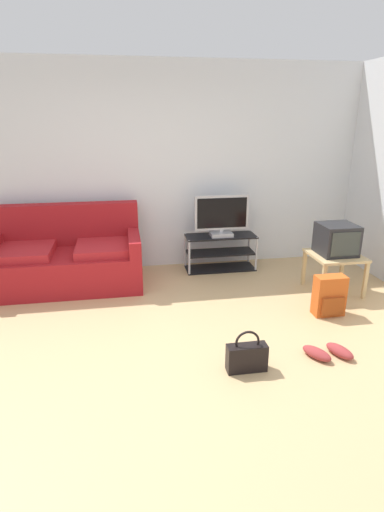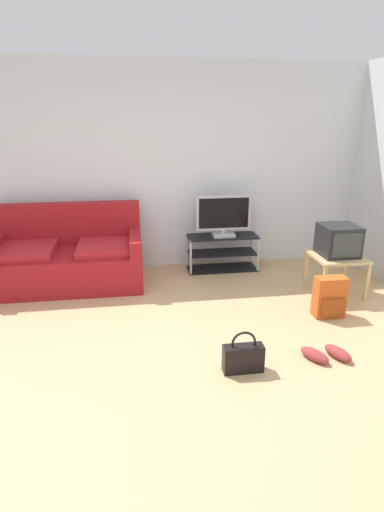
{
  "view_description": "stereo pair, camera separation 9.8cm",
  "coord_description": "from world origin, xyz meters",
  "px_view_note": "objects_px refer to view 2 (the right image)",
  "views": [
    {
      "loc": [
        -0.24,
        -3.04,
        2.0
      ],
      "look_at": [
        0.48,
        1.13,
        0.55
      ],
      "focal_mm": 28.52,
      "sensor_mm": 36.0,
      "label": 1
    },
    {
      "loc": [
        -0.14,
        -3.06,
        2.0
      ],
      "look_at": [
        0.48,
        1.13,
        0.55
      ],
      "focal_mm": 28.52,
      "sensor_mm": 36.0,
      "label": 2
    }
  ],
  "objects_px": {
    "side_table": "(337,261)",
    "handbag": "(243,357)",
    "flat_tv": "(223,216)",
    "couch": "(69,257)",
    "crt_tv": "(338,240)",
    "tv_stand": "(222,253)",
    "backpack": "(330,297)",
    "sneakers_pair": "(326,354)"
  },
  "relations": [
    {
      "from": "flat_tv",
      "to": "sneakers_pair",
      "type": "relative_size",
      "value": 1.61
    },
    {
      "from": "backpack",
      "to": "sneakers_pair",
      "type": "height_order",
      "value": "backpack"
    },
    {
      "from": "couch",
      "to": "tv_stand",
      "type": "distance_m",
      "value": 2.02
    },
    {
      "from": "backpack",
      "to": "handbag",
      "type": "relative_size",
      "value": 1.19
    },
    {
      "from": "side_table",
      "to": "handbag",
      "type": "relative_size",
      "value": 1.57
    },
    {
      "from": "backpack",
      "to": "couch",
      "type": "bearing_deg",
      "value": 170.08
    },
    {
      "from": "handbag",
      "to": "sneakers_pair",
      "type": "distance_m",
      "value": 0.78
    },
    {
      "from": "backpack",
      "to": "tv_stand",
      "type": "bearing_deg",
      "value": 133.13
    },
    {
      "from": "couch",
      "to": "crt_tv",
      "type": "height_order",
      "value": "couch"
    },
    {
      "from": "tv_stand",
      "to": "handbag",
      "type": "bearing_deg",
      "value": -98.2
    },
    {
      "from": "couch",
      "to": "flat_tv",
      "type": "height_order",
      "value": "flat_tv"
    },
    {
      "from": "backpack",
      "to": "handbag",
      "type": "xyz_separation_m",
      "value": [
        -1.16,
        -0.83,
        -0.08
      ]
    },
    {
      "from": "side_table",
      "to": "handbag",
      "type": "height_order",
      "value": "side_table"
    },
    {
      "from": "side_table",
      "to": "tv_stand",
      "type": "bearing_deg",
      "value": 139.98
    },
    {
      "from": "sneakers_pair",
      "to": "couch",
      "type": "bearing_deg",
      "value": 139.4
    },
    {
      "from": "flat_tv",
      "to": "couch",
      "type": "bearing_deg",
      "value": -174.57
    },
    {
      "from": "side_table",
      "to": "sneakers_pair",
      "type": "relative_size",
      "value": 1.28
    },
    {
      "from": "side_table",
      "to": "crt_tv",
      "type": "bearing_deg",
      "value": 90.0
    },
    {
      "from": "side_table",
      "to": "sneakers_pair",
      "type": "height_order",
      "value": "side_table"
    },
    {
      "from": "crt_tv",
      "to": "backpack",
      "type": "height_order",
      "value": "crt_tv"
    },
    {
      "from": "crt_tv",
      "to": "sneakers_pair",
      "type": "height_order",
      "value": "crt_tv"
    },
    {
      "from": "side_table",
      "to": "crt_tv",
      "type": "distance_m",
      "value": 0.25
    },
    {
      "from": "side_table",
      "to": "backpack",
      "type": "distance_m",
      "value": 0.69
    },
    {
      "from": "side_table",
      "to": "crt_tv",
      "type": "height_order",
      "value": "crt_tv"
    },
    {
      "from": "crt_tv",
      "to": "handbag",
      "type": "bearing_deg",
      "value": -136.68
    },
    {
      "from": "flat_tv",
      "to": "tv_stand",
      "type": "bearing_deg",
      "value": 90.0
    },
    {
      "from": "backpack",
      "to": "handbag",
      "type": "distance_m",
      "value": 1.43
    },
    {
      "from": "handbag",
      "to": "side_table",
      "type": "bearing_deg",
      "value": 42.99
    },
    {
      "from": "couch",
      "to": "handbag",
      "type": "height_order",
      "value": "couch"
    },
    {
      "from": "handbag",
      "to": "flat_tv",
      "type": "bearing_deg",
      "value": 81.72
    },
    {
      "from": "couch",
      "to": "flat_tv",
      "type": "bearing_deg",
      "value": 5.43
    },
    {
      "from": "flat_tv",
      "to": "crt_tv",
      "type": "height_order",
      "value": "flat_tv"
    },
    {
      "from": "flat_tv",
      "to": "crt_tv",
      "type": "relative_size",
      "value": 1.76
    },
    {
      "from": "tv_stand",
      "to": "crt_tv",
      "type": "xyz_separation_m",
      "value": [
        1.16,
        -0.96,
        0.41
      ]
    },
    {
      "from": "side_table",
      "to": "handbag",
      "type": "bearing_deg",
      "value": -137.01
    },
    {
      "from": "side_table",
      "to": "flat_tv",
      "type": "bearing_deg",
      "value": 140.64
    },
    {
      "from": "handbag",
      "to": "crt_tv",
      "type": "bearing_deg",
      "value": 43.32
    },
    {
      "from": "couch",
      "to": "side_table",
      "type": "height_order",
      "value": "couch"
    },
    {
      "from": "tv_stand",
      "to": "handbag",
      "type": "xyz_separation_m",
      "value": [
        -0.34,
        -2.37,
        -0.11
      ]
    },
    {
      "from": "sneakers_pair",
      "to": "tv_stand",
      "type": "bearing_deg",
      "value": 100.54
    },
    {
      "from": "flat_tv",
      "to": "sneakers_pair",
      "type": "distance_m",
      "value": 2.42
    },
    {
      "from": "couch",
      "to": "flat_tv",
      "type": "relative_size",
      "value": 2.49
    }
  ]
}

